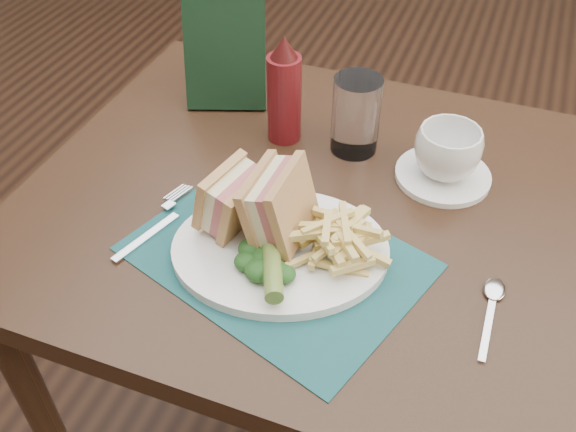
% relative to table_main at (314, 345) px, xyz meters
% --- Properties ---
extents(floor, '(7.00, 7.00, 0.00)m').
position_rel_table_main_xyz_m(floor, '(0.00, 0.50, -0.38)').
color(floor, black).
rests_on(floor, ground).
extents(table_main, '(0.90, 0.75, 0.75)m').
position_rel_table_main_xyz_m(table_main, '(0.00, 0.00, 0.00)').
color(table_main, black).
rests_on(table_main, ground).
extents(placemat, '(0.45, 0.38, 0.00)m').
position_rel_table_main_xyz_m(placemat, '(-0.02, -0.14, 0.38)').
color(placemat, '#17494B').
rests_on(placemat, table_main).
extents(plate, '(0.36, 0.32, 0.01)m').
position_rel_table_main_xyz_m(plate, '(-0.01, -0.13, 0.38)').
color(plate, white).
rests_on(plate, placemat).
extents(sandwich_half_a, '(0.09, 0.11, 0.10)m').
position_rel_table_main_xyz_m(sandwich_half_a, '(-0.11, -0.11, 0.44)').
color(sandwich_half_a, tan).
rests_on(sandwich_half_a, plate).
extents(sandwich_half_b, '(0.08, 0.11, 0.11)m').
position_rel_table_main_xyz_m(sandwich_half_b, '(-0.05, -0.11, 0.45)').
color(sandwich_half_b, tan).
rests_on(sandwich_half_b, plate).
extents(kale_garnish, '(0.11, 0.08, 0.03)m').
position_rel_table_main_xyz_m(kale_garnish, '(-0.01, -0.18, 0.41)').
color(kale_garnish, '#163B15').
rests_on(kale_garnish, plate).
extents(pickle_spear, '(0.07, 0.12, 0.03)m').
position_rel_table_main_xyz_m(pickle_spear, '(-0.01, -0.19, 0.41)').
color(pickle_spear, '#57742C').
rests_on(pickle_spear, plate).
extents(fries_pile, '(0.18, 0.20, 0.06)m').
position_rel_table_main_xyz_m(fries_pile, '(0.06, -0.11, 0.42)').
color(fries_pile, '#E0C770').
rests_on(fries_pile, plate).
extents(fork, '(0.08, 0.17, 0.01)m').
position_rel_table_main_xyz_m(fork, '(-0.21, -0.14, 0.38)').
color(fork, silver).
rests_on(fork, placemat).
extents(spoon, '(0.03, 0.15, 0.01)m').
position_rel_table_main_xyz_m(spoon, '(0.27, -0.14, 0.38)').
color(spoon, silver).
rests_on(spoon, table_main).
extents(saucer, '(0.17, 0.17, 0.01)m').
position_rel_table_main_xyz_m(saucer, '(0.16, 0.11, 0.38)').
color(saucer, white).
rests_on(saucer, table_main).
extents(coffee_cup, '(0.14, 0.14, 0.08)m').
position_rel_table_main_xyz_m(coffee_cup, '(0.16, 0.11, 0.43)').
color(coffee_cup, white).
rests_on(coffee_cup, saucer).
extents(drinking_glass, '(0.10, 0.10, 0.13)m').
position_rel_table_main_xyz_m(drinking_glass, '(0.01, 0.14, 0.44)').
color(drinking_glass, white).
rests_on(drinking_glass, table_main).
extents(ketchup_bottle, '(0.06, 0.06, 0.19)m').
position_rel_table_main_xyz_m(ketchup_bottle, '(-0.11, 0.13, 0.47)').
color(ketchup_bottle, '#580F12').
rests_on(ketchup_bottle, table_main).
extents(check_presenter, '(0.16, 0.13, 0.23)m').
position_rel_table_main_xyz_m(check_presenter, '(-0.25, 0.21, 0.49)').
color(check_presenter, black).
rests_on(check_presenter, table_main).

